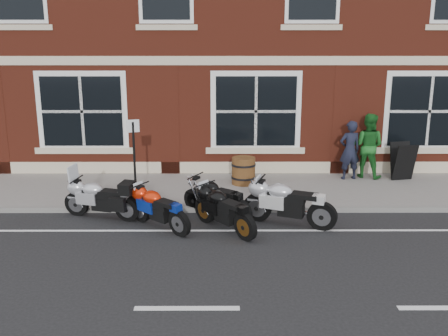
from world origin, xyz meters
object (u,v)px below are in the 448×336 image
at_px(pedestrian_right, 368,146).
at_px(moto_sport_red, 159,207).
at_px(moto_naked_black, 216,197).
at_px(pedestrian_left, 350,150).
at_px(moto_touring_silver, 100,197).
at_px(moto_sport_silver, 288,201).
at_px(barrel_planter, 244,171).
at_px(a_board_sign, 403,161).
at_px(parking_sign, 134,157).
at_px(moto_sport_black, 224,208).

bearing_deg(pedestrian_right, moto_sport_red, 63.90).
distance_m(moto_naked_black, pedestrian_left, 4.73).
relative_size(moto_touring_silver, pedestrian_left, 1.09).
height_order(moto_sport_silver, barrel_planter, moto_sport_silver).
relative_size(moto_touring_silver, pedestrian_right, 0.99).
xyz_separation_m(a_board_sign, parking_sign, (-7.15, -2.32, 0.67)).
bearing_deg(barrel_planter, moto_naked_black, -106.91).
distance_m(moto_touring_silver, moto_sport_black, 2.94).
xyz_separation_m(moto_sport_silver, a_board_sign, (3.67, 3.31, 0.10)).
bearing_deg(moto_sport_black, moto_naked_black, 63.69).
bearing_deg(pedestrian_right, moto_touring_silver, 53.77).
bearing_deg(pedestrian_right, moto_naked_black, 65.47).
bearing_deg(moto_sport_red, pedestrian_left, -12.04).
xyz_separation_m(barrel_planter, parking_sign, (-2.63, -1.84, 0.82)).
distance_m(moto_sport_red, pedestrian_right, 6.68).
bearing_deg(moto_sport_black, moto_sport_red, 135.00).
bearing_deg(moto_sport_black, pedestrian_right, 4.23).
distance_m(moto_sport_red, moto_sport_black, 1.41).
relative_size(pedestrian_left, barrel_planter, 2.25).
height_order(moto_sport_red, pedestrian_right, pedestrian_right).
relative_size(a_board_sign, barrel_planter, 1.41).
bearing_deg(moto_sport_silver, moto_touring_silver, 107.09).
xyz_separation_m(moto_touring_silver, moto_sport_black, (2.83, -0.79, -0.00)).
bearing_deg(a_board_sign, moto_sport_silver, -150.79).
height_order(moto_sport_black, a_board_sign, a_board_sign).
relative_size(moto_naked_black, pedestrian_left, 0.94).
height_order(moto_sport_black, barrel_planter, moto_sport_black).
bearing_deg(pedestrian_right, moto_sport_black, 73.13).
distance_m(moto_sport_red, moto_naked_black, 1.39).
relative_size(moto_naked_black, barrel_planter, 2.11).
height_order(moto_sport_black, moto_sport_silver, moto_sport_silver).
bearing_deg(a_board_sign, moto_naked_black, -164.41).
height_order(moto_sport_silver, moto_naked_black, moto_sport_silver).
bearing_deg(barrel_planter, pedestrian_left, 9.64).
height_order(moto_sport_red, pedestrian_left, pedestrian_left).
relative_size(moto_touring_silver, parking_sign, 0.88).
height_order(moto_naked_black, a_board_sign, a_board_sign).
bearing_deg(pedestrian_right, parking_sign, 52.17).
height_order(moto_sport_red, moto_sport_black, moto_sport_black).
relative_size(moto_sport_silver, moto_naked_black, 1.26).
bearing_deg(pedestrian_right, moto_sport_silver, 82.34).
distance_m(moto_touring_silver, pedestrian_right, 7.61).
bearing_deg(moto_sport_red, moto_naked_black, -19.44).
xyz_separation_m(a_board_sign, barrel_planter, (-4.51, -0.47, -0.15)).
distance_m(moto_sport_red, barrel_planter, 3.59).
xyz_separation_m(moto_sport_red, parking_sign, (-0.69, 1.18, 0.84)).
bearing_deg(moto_sport_red, a_board_sign, -19.15).
height_order(moto_sport_silver, parking_sign, parking_sign).
bearing_deg(moto_touring_silver, moto_sport_silver, -79.22).
distance_m(moto_touring_silver, a_board_sign, 8.38).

